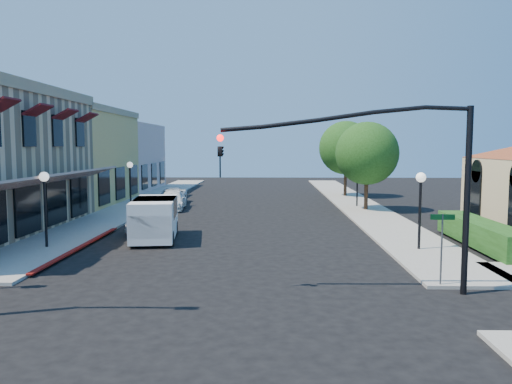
{
  "coord_description": "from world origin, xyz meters",
  "views": [
    {
      "loc": [
        1.74,
        -14.34,
        4.77
      ],
      "look_at": [
        1.12,
        8.82,
        2.6
      ],
      "focal_mm": 35.0,
      "sensor_mm": 36.0,
      "label": 1
    }
  ],
  "objects_px": {
    "lamppost_left_near": "(45,190)",
    "parked_car_c": "(172,201)",
    "street_name_sign": "(442,238)",
    "lamppost_left_far": "(130,173)",
    "parked_car_b": "(145,220)",
    "street_tree_a": "(367,153)",
    "lamppost_right_far": "(357,172)",
    "parked_car_a": "(148,223)",
    "parked_car_d": "(172,196)",
    "lamppost_right_near": "(421,191)",
    "street_tree_b": "(346,148)",
    "signal_mast_arm": "(400,167)",
    "white_van": "(155,216)"
  },
  "relations": [
    {
      "from": "lamppost_left_near",
      "to": "parked_car_c",
      "type": "bearing_deg",
      "value": 78.26
    },
    {
      "from": "street_name_sign",
      "to": "lamppost_left_far",
      "type": "height_order",
      "value": "lamppost_left_far"
    },
    {
      "from": "lamppost_left_far",
      "to": "parked_car_b",
      "type": "bearing_deg",
      "value": -69.77
    },
    {
      "from": "parked_car_b",
      "to": "street_tree_a",
      "type": "bearing_deg",
      "value": 32.23
    },
    {
      "from": "lamppost_right_far",
      "to": "parked_car_a",
      "type": "height_order",
      "value": "lamppost_right_far"
    },
    {
      "from": "parked_car_d",
      "to": "street_tree_a",
      "type": "bearing_deg",
      "value": -18.82
    },
    {
      "from": "street_tree_a",
      "to": "parked_car_c",
      "type": "height_order",
      "value": "street_tree_a"
    },
    {
      "from": "lamppost_right_near",
      "to": "lamppost_right_far",
      "type": "distance_m",
      "value": 16.0
    },
    {
      "from": "street_tree_a",
      "to": "street_name_sign",
      "type": "xyz_separation_m",
      "value": [
        -1.3,
        -19.8,
        -2.5
      ]
    },
    {
      "from": "street_tree_b",
      "to": "parked_car_c",
      "type": "relative_size",
      "value": 1.52
    },
    {
      "from": "lamppost_left_near",
      "to": "street_name_sign",
      "type": "bearing_deg",
      "value": -19.93
    },
    {
      "from": "street_name_sign",
      "to": "parked_car_d",
      "type": "bearing_deg",
      "value": 119.93
    },
    {
      "from": "lamppost_left_far",
      "to": "lamppost_left_near",
      "type": "bearing_deg",
      "value": -90.0
    },
    {
      "from": "street_name_sign",
      "to": "lamppost_left_far",
      "type": "xyz_separation_m",
      "value": [
        -16.0,
        19.8,
        1.04
      ]
    },
    {
      "from": "lamppost_left_near",
      "to": "parked_car_a",
      "type": "distance_m",
      "value": 5.84
    },
    {
      "from": "lamppost_left_far",
      "to": "parked_car_c",
      "type": "relative_size",
      "value": 0.77
    },
    {
      "from": "signal_mast_arm",
      "to": "parked_car_c",
      "type": "distance_m",
      "value": 24.04
    },
    {
      "from": "parked_car_c",
      "to": "lamppost_left_near",
      "type": "bearing_deg",
      "value": -105.99
    },
    {
      "from": "signal_mast_arm",
      "to": "lamppost_right_near",
      "type": "height_order",
      "value": "signal_mast_arm"
    },
    {
      "from": "street_name_sign",
      "to": "lamppost_right_near",
      "type": "bearing_deg",
      "value": 80.22
    },
    {
      "from": "parked_car_b",
      "to": "street_name_sign",
      "type": "bearing_deg",
      "value": -40.96
    },
    {
      "from": "lamppost_left_near",
      "to": "lamppost_left_far",
      "type": "bearing_deg",
      "value": 90.0
    },
    {
      "from": "street_tree_a",
      "to": "parked_car_d",
      "type": "distance_m",
      "value": 15.92
    },
    {
      "from": "lamppost_right_far",
      "to": "lamppost_left_near",
      "type": "bearing_deg",
      "value": -136.74
    },
    {
      "from": "street_tree_a",
      "to": "signal_mast_arm",
      "type": "xyz_separation_m",
      "value": [
        -2.94,
        -20.5,
        -0.11
      ]
    },
    {
      "from": "street_tree_a",
      "to": "lamppost_left_near",
      "type": "xyz_separation_m",
      "value": [
        -17.3,
        -14.0,
        -1.46
      ]
    },
    {
      "from": "lamppost_left_far",
      "to": "white_van",
      "type": "bearing_deg",
      "value": -68.97
    },
    {
      "from": "parked_car_c",
      "to": "parked_car_b",
      "type": "bearing_deg",
      "value": -92.28
    },
    {
      "from": "street_tree_a",
      "to": "signal_mast_arm",
      "type": "bearing_deg",
      "value": -98.17
    },
    {
      "from": "street_tree_a",
      "to": "street_tree_b",
      "type": "xyz_separation_m",
      "value": [
        0.0,
        10.0,
        0.35
      ]
    },
    {
      "from": "street_tree_b",
      "to": "street_name_sign",
      "type": "height_order",
      "value": "street_tree_b"
    },
    {
      "from": "street_tree_b",
      "to": "lamppost_left_near",
      "type": "relative_size",
      "value": 1.97
    },
    {
      "from": "lamppost_left_near",
      "to": "white_van",
      "type": "height_order",
      "value": "lamppost_left_near"
    },
    {
      "from": "street_name_sign",
      "to": "parked_car_c",
      "type": "distance_m",
      "value": 24.05
    },
    {
      "from": "street_tree_b",
      "to": "lamppost_right_far",
      "type": "bearing_deg",
      "value": -92.15
    },
    {
      "from": "lamppost_right_near",
      "to": "lamppost_right_far",
      "type": "height_order",
      "value": "same"
    },
    {
      "from": "parked_car_b",
      "to": "parked_car_c",
      "type": "relative_size",
      "value": 0.8
    },
    {
      "from": "street_tree_b",
      "to": "white_van",
      "type": "bearing_deg",
      "value": -120.68
    },
    {
      "from": "street_tree_a",
      "to": "street_name_sign",
      "type": "relative_size",
      "value": 2.59
    },
    {
      "from": "parked_car_c",
      "to": "street_tree_b",
      "type": "bearing_deg",
      "value": 29.61
    },
    {
      "from": "lamppost_left_near",
      "to": "lamppost_left_far",
      "type": "xyz_separation_m",
      "value": [
        0.0,
        14.0,
        0.0
      ]
    },
    {
      "from": "street_name_sign",
      "to": "white_van",
      "type": "relative_size",
      "value": 0.51
    },
    {
      "from": "parked_car_c",
      "to": "parked_car_d",
      "type": "xyz_separation_m",
      "value": [
        -0.69,
        3.6,
        -0.03
      ]
    },
    {
      "from": "parked_car_a",
      "to": "parked_car_d",
      "type": "relative_size",
      "value": 0.81
    },
    {
      "from": "lamppost_left_far",
      "to": "white_van",
      "type": "distance_m",
      "value": 12.55
    },
    {
      "from": "street_name_sign",
      "to": "parked_car_a",
      "type": "distance_m",
      "value": 15.76
    },
    {
      "from": "lamppost_right_far",
      "to": "lamppost_right_near",
      "type": "bearing_deg",
      "value": -90.0
    },
    {
      "from": "street_tree_a",
      "to": "lamppost_right_near",
      "type": "relative_size",
      "value": 1.82
    },
    {
      "from": "signal_mast_arm",
      "to": "lamppost_right_far",
      "type": "bearing_deg",
      "value": 83.3
    },
    {
      "from": "white_van",
      "to": "parked_car_b",
      "type": "xyz_separation_m",
      "value": [
        -1.15,
        2.63,
        -0.6
      ]
    }
  ]
}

